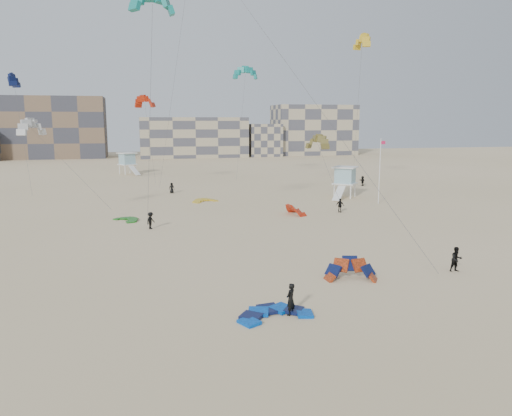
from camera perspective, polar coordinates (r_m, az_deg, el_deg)
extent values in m
plane|color=beige|center=(28.58, 0.73, -12.48)|extent=(320.00, 320.00, 0.00)
imported|color=black|center=(28.74, 3.97, -10.37)|extent=(0.81, 0.79, 1.87)
imported|color=black|center=(39.44, 21.93, -5.46)|extent=(0.90, 0.71, 1.84)
imported|color=black|center=(52.01, -11.95, -1.41)|extent=(1.21, 1.29, 1.75)
imported|color=black|center=(60.92, 9.59, 0.29)|extent=(1.00, 1.00, 1.70)
imported|color=black|center=(77.32, -9.61, 2.28)|extent=(0.82, 0.57, 1.62)
imported|color=black|center=(87.05, 12.07, 3.05)|extent=(0.61, 1.58, 1.66)
cylinder|color=#3F3F3F|center=(47.13, -12.04, 9.75)|extent=(1.15, 1.57, 19.87)
cylinder|color=#3F3F3F|center=(45.56, 5.99, 12.94)|extent=(8.13, 30.18, 24.70)
cylinder|color=#3F3F3F|center=(58.53, -20.21, 4.06)|extent=(7.73, 0.45, 9.11)
cylinder|color=#3F3F3F|center=(71.50, -9.47, 13.25)|extent=(4.25, 8.33, 28.45)
cylinder|color=#3F3F3F|center=(65.26, 8.26, 4.19)|extent=(1.44, 4.62, 7.01)
cylinder|color=#3F3F3F|center=(83.20, 11.49, 10.32)|extent=(2.04, 6.12, 21.54)
cylinder|color=#3F3F3F|center=(76.95, -25.10, 7.37)|extent=(2.79, 7.45, 15.45)
cylinder|color=#3F3F3F|center=(87.96, -1.73, 9.35)|extent=(2.89, 5.81, 18.10)
cylinder|color=#3F3F3F|center=(82.01, -11.99, 7.25)|extent=(1.28, 2.02, 12.78)
cube|color=white|center=(73.08, 10.12, 2.79)|extent=(4.27, 4.27, 0.15)
cube|color=#8CB4BF|center=(72.95, 10.15, 3.70)|extent=(3.51, 3.51, 2.17)
cube|color=white|center=(72.84, 10.18, 4.61)|extent=(4.42, 4.42, 0.17)
cube|color=white|center=(70.56, 11.03, 1.65)|extent=(2.77, 3.08, 1.80)
cube|color=white|center=(107.13, -14.49, 4.85)|extent=(4.15, 4.15, 0.15)
cube|color=#8CB4BF|center=(107.04, -14.52, 5.47)|extent=(3.41, 3.41, 2.17)
cube|color=white|center=(106.96, -14.55, 6.10)|extent=(4.30, 4.30, 0.17)
cube|color=white|center=(104.30, -14.50, 4.14)|extent=(2.47, 3.22, 1.80)
cylinder|color=white|center=(67.92, 13.94, 4.07)|extent=(0.11, 0.11, 8.65)
cube|color=#CE1B4D|center=(67.80, 14.32, 7.26)|extent=(0.65, 0.02, 0.43)
cube|color=brown|center=(161.41, -21.84, 8.54)|extent=(28.00, 14.00, 18.00)
cube|color=tan|center=(156.59, -7.23, 8.04)|extent=(32.00, 16.00, 12.00)
cube|color=tan|center=(167.45, 6.59, 8.85)|extent=(26.00, 14.00, 16.00)
cube|color=tan|center=(158.48, 0.86, 7.78)|extent=(10.00, 10.00, 10.00)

